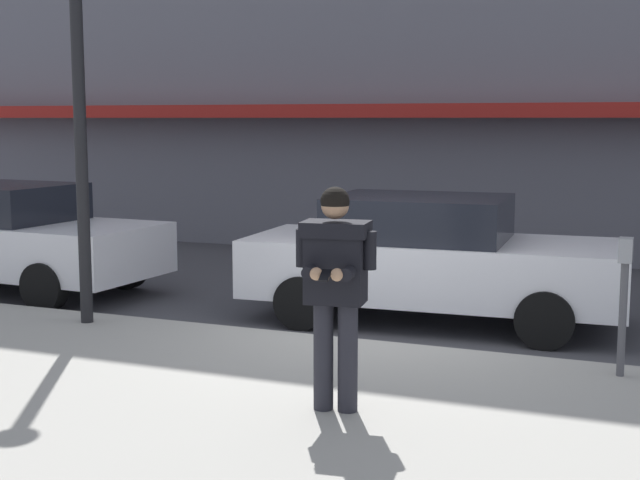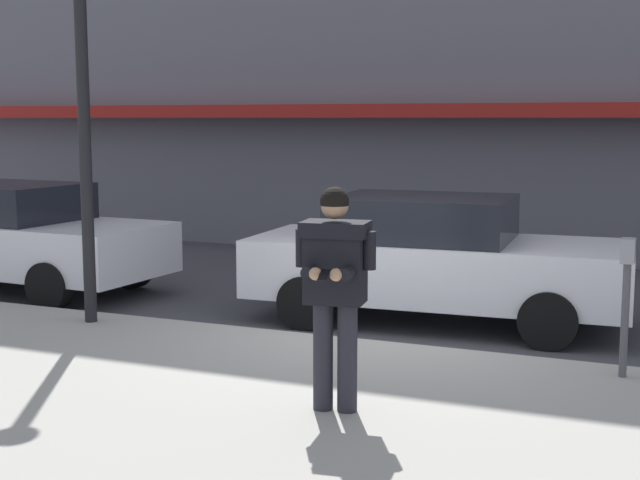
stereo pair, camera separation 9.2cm
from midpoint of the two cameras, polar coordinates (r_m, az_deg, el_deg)
ground_plane at (r=9.73m, az=3.98°, el=-6.92°), size 80.00×80.00×0.00m
sidewalk at (r=6.83m, az=4.15°, el=-12.79°), size 32.00×5.30×0.14m
curb_paint_line at (r=9.52m, az=9.83°, el=-7.34°), size 28.00×0.12×0.01m
parked_sedan_near at (r=13.52m, az=-18.87°, el=0.24°), size 4.58×2.09×1.54m
parked_sedan_mid at (r=10.85m, az=7.57°, el=-1.17°), size 4.60×2.13×1.54m
man_texting_on_phone at (r=7.02m, az=1.34°, el=-2.21°), size 0.65×0.62×1.81m
street_lamp_post at (r=10.42m, az=-14.75°, el=11.23°), size 0.36×0.36×4.88m
parking_meter at (r=8.46m, az=19.32°, el=-2.86°), size 0.12×0.18×1.27m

